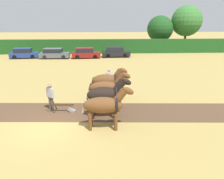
{
  "coord_description": "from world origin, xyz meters",
  "views": [
    {
      "loc": [
        2.67,
        -10.41,
        5.17
      ],
      "look_at": [
        3.48,
        2.85,
        1.1
      ],
      "focal_mm": 35.0,
      "sensor_mm": 36.0,
      "label": 1
    }
  ],
  "objects_px": {
    "draft_horse_trail_right": "(107,81)",
    "farmer_beside_team": "(109,78)",
    "parked_car_far_left": "(24,53)",
    "plow": "(65,107)",
    "tree_center_left": "(160,29)",
    "parked_car_center_left": "(86,53)",
    "parked_car_left": "(54,54)",
    "draft_horse_trail_left": "(107,88)",
    "draft_horse_lead_left": "(105,105)",
    "farmer_at_plow": "(50,94)",
    "parked_car_center": "(116,52)",
    "tree_center": "(187,21)",
    "draft_horse_lead_right": "(106,95)"
  },
  "relations": [
    {
      "from": "draft_horse_trail_right",
      "to": "farmer_beside_team",
      "type": "distance_m",
      "value": 2.21
    },
    {
      "from": "parked_car_far_left",
      "to": "plow",
      "type": "bearing_deg",
      "value": -71.56
    },
    {
      "from": "tree_center_left",
      "to": "farmer_beside_team",
      "type": "bearing_deg",
      "value": -112.89
    },
    {
      "from": "parked_car_far_left",
      "to": "parked_car_center_left",
      "type": "distance_m",
      "value": 9.33
    },
    {
      "from": "farmer_beside_team",
      "to": "draft_horse_trail_right",
      "type": "bearing_deg",
      "value": -42.28
    },
    {
      "from": "farmer_beside_team",
      "to": "parked_car_left",
      "type": "xyz_separation_m",
      "value": [
        -7.46,
        16.88,
        -0.3
      ]
    },
    {
      "from": "draft_horse_trail_left",
      "to": "parked_car_left",
      "type": "height_order",
      "value": "draft_horse_trail_left"
    },
    {
      "from": "farmer_beside_team",
      "to": "draft_horse_lead_left",
      "type": "bearing_deg",
      "value": -40.74
    },
    {
      "from": "farmer_beside_team",
      "to": "parked_car_center_left",
      "type": "xyz_separation_m",
      "value": [
        -2.77,
        16.9,
        -0.28
      ]
    },
    {
      "from": "tree_center_left",
      "to": "draft_horse_trail_right",
      "type": "distance_m",
      "value": 30.83
    },
    {
      "from": "draft_horse_lead_left",
      "to": "draft_horse_trail_right",
      "type": "distance_m",
      "value": 4.27
    },
    {
      "from": "farmer_beside_team",
      "to": "parked_car_left",
      "type": "bearing_deg",
      "value": 167.61
    },
    {
      "from": "parked_car_far_left",
      "to": "farmer_at_plow",
      "type": "bearing_deg",
      "value": -73.22
    },
    {
      "from": "farmer_at_plow",
      "to": "parked_car_center",
      "type": "distance_m",
      "value": 22.2
    },
    {
      "from": "farmer_at_plow",
      "to": "farmer_beside_team",
      "type": "height_order",
      "value": "farmer_beside_team"
    },
    {
      "from": "draft_horse_trail_left",
      "to": "farmer_beside_team",
      "type": "relative_size",
      "value": 1.55
    },
    {
      "from": "draft_horse_trail_right",
      "to": "parked_car_center",
      "type": "bearing_deg",
      "value": 87.86
    },
    {
      "from": "tree_center",
      "to": "parked_car_left",
      "type": "relative_size",
      "value": 1.9
    },
    {
      "from": "tree_center_left",
      "to": "tree_center",
      "type": "height_order",
      "value": "tree_center"
    },
    {
      "from": "tree_center",
      "to": "parked_car_center",
      "type": "relative_size",
      "value": 1.94
    },
    {
      "from": "draft_horse_trail_left",
      "to": "parked_car_left",
      "type": "distance_m",
      "value": 21.69
    },
    {
      "from": "draft_horse_trail_right",
      "to": "farmer_at_plow",
      "type": "relative_size",
      "value": 1.51
    },
    {
      "from": "draft_horse_lead_right",
      "to": "draft_horse_trail_right",
      "type": "bearing_deg",
      "value": 90.14
    },
    {
      "from": "parked_car_left",
      "to": "draft_horse_trail_left",
      "type": "bearing_deg",
      "value": -69.88
    },
    {
      "from": "parked_car_left",
      "to": "parked_car_center",
      "type": "height_order",
      "value": "parked_car_center"
    },
    {
      "from": "tree_center",
      "to": "plow",
      "type": "relative_size",
      "value": 5.34
    },
    {
      "from": "draft_horse_lead_left",
      "to": "draft_horse_trail_right",
      "type": "relative_size",
      "value": 1.03
    },
    {
      "from": "tree_center_left",
      "to": "parked_car_center_left",
      "type": "distance_m",
      "value": 17.13
    },
    {
      "from": "parked_car_center",
      "to": "parked_car_center_left",
      "type": "bearing_deg",
      "value": -172.12
    },
    {
      "from": "draft_horse_lead_left",
      "to": "parked_car_left",
      "type": "relative_size",
      "value": 0.6
    },
    {
      "from": "farmer_beside_team",
      "to": "parked_car_far_left",
      "type": "bearing_deg",
      "value": 178.53
    },
    {
      "from": "tree_center_left",
      "to": "draft_horse_lead_right",
      "type": "relative_size",
      "value": 2.48
    },
    {
      "from": "draft_horse_trail_left",
      "to": "parked_car_far_left",
      "type": "xyz_separation_m",
      "value": [
        -11.77,
        21.01,
        -0.58
      ]
    },
    {
      "from": "plow",
      "to": "parked_car_far_left",
      "type": "distance_m",
      "value": 23.43
    },
    {
      "from": "plow",
      "to": "farmer_at_plow",
      "type": "bearing_deg",
      "value": 161.94
    },
    {
      "from": "farmer_at_plow",
      "to": "parked_car_far_left",
      "type": "relative_size",
      "value": 0.4
    },
    {
      "from": "draft_horse_trail_right",
      "to": "parked_car_left",
      "type": "height_order",
      "value": "draft_horse_trail_right"
    },
    {
      "from": "tree_center_left",
      "to": "parked_car_far_left",
      "type": "distance_m",
      "value": 25.09
    },
    {
      "from": "plow",
      "to": "parked_car_center_left",
      "type": "distance_m",
      "value": 21.04
    },
    {
      "from": "draft_horse_lead_left",
      "to": "parked_car_center",
      "type": "relative_size",
      "value": 0.61
    },
    {
      "from": "draft_horse_trail_left",
      "to": "parked_car_far_left",
      "type": "bearing_deg",
      "value": 123.13
    },
    {
      "from": "draft_horse_lead_left",
      "to": "draft_horse_trail_left",
      "type": "xyz_separation_m",
      "value": [
        0.2,
        2.84,
        0.05
      ]
    },
    {
      "from": "draft_horse_lead_left",
      "to": "draft_horse_trail_left",
      "type": "relative_size",
      "value": 0.97
    },
    {
      "from": "tree_center_left",
      "to": "plow",
      "type": "distance_m",
      "value": 33.77
    },
    {
      "from": "draft_horse_lead_left",
      "to": "parked_car_far_left",
      "type": "height_order",
      "value": "draft_horse_lead_left"
    },
    {
      "from": "farmer_beside_team",
      "to": "parked_car_center_left",
      "type": "bearing_deg",
      "value": 153.08
    },
    {
      "from": "draft_horse_trail_right",
      "to": "farmer_beside_team",
      "type": "bearing_deg",
      "value": 87.82
    },
    {
      "from": "draft_horse_lead_left",
      "to": "draft_horse_trail_left",
      "type": "bearing_deg",
      "value": 89.92
    },
    {
      "from": "draft_horse_trail_right",
      "to": "parked_car_center_left",
      "type": "bearing_deg",
      "value": 101.45
    },
    {
      "from": "draft_horse_trail_left",
      "to": "parked_car_left",
      "type": "relative_size",
      "value": 0.62
    }
  ]
}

